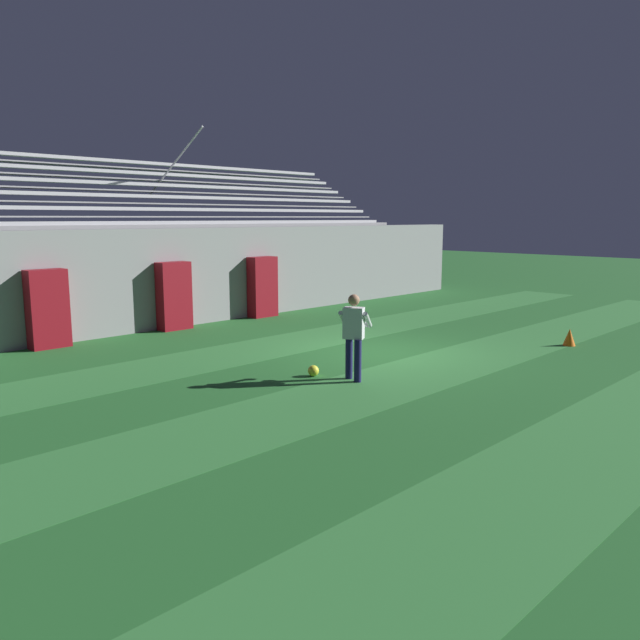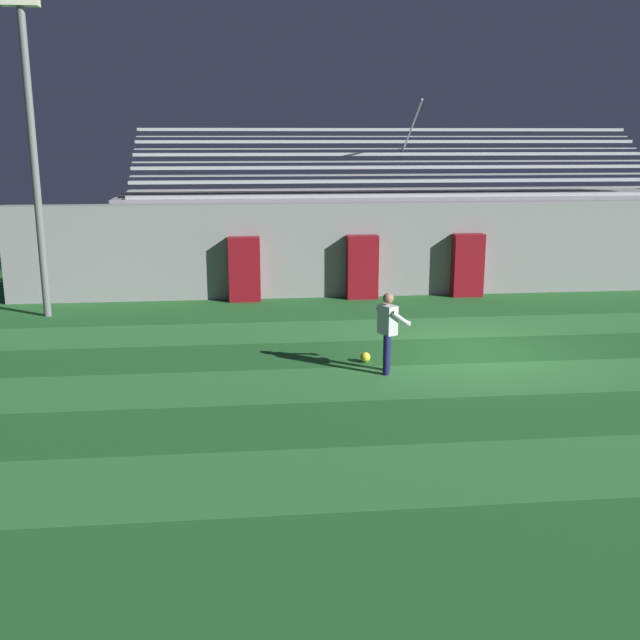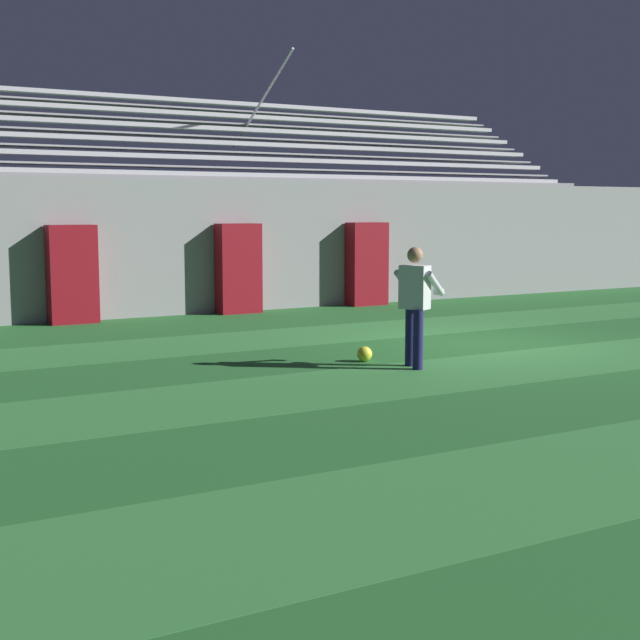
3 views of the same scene
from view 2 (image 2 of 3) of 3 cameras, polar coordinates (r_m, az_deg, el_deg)
The scene contains 12 objects.
ground_plane at distance 17.21m, azimuth 11.68°, elevation -2.40°, with size 80.00×80.00×0.00m, color #236028.
turf_stripe_near at distance 11.98m, azimuth 20.42°, elevation -10.29°, with size 28.00×2.06×0.01m, color #337A38.
turf_stripe_mid at distance 15.51m, azimuth 13.76°, elevation -4.30°, with size 28.00×2.06×0.01m, color #337A38.
turf_stripe_far at distance 19.28m, azimuth 9.70°, elevation -0.55°, with size 28.00×2.06×0.01m, color #337A38.
back_wall at distance 23.06m, azimuth 7.00°, elevation 5.43°, with size 24.00×0.60×2.80m, color gray.
padding_pillar_gate_left at distance 22.29m, azimuth 3.24°, elevation 4.04°, with size 0.92×0.44×1.89m, color maroon.
padding_pillar_gate_right at distance 23.02m, azimuth 11.19°, elevation 4.11°, with size 0.92×0.44×1.89m, color maroon.
padding_pillar_far_left at distance 22.00m, azimuth -5.78°, elevation 3.86°, with size 0.92×0.44×1.89m, color maroon.
bleacher_stand at distance 25.65m, azimuth 5.67°, elevation 6.56°, with size 18.00×4.75×5.83m.
floodlight_pole at distance 21.01m, azimuth -21.21°, elevation 14.25°, with size 0.90×0.36×8.27m.
goalkeeper at distance 15.22m, azimuth 5.21°, elevation -0.57°, with size 0.69×0.73×1.67m.
soccer_ball at distance 16.11m, azimuth 3.47°, elevation -2.85°, with size 0.22×0.22×0.22m, color yellow.
Camera 2 is at (-5.16, -15.73, 4.72)m, focal length 42.00 mm.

